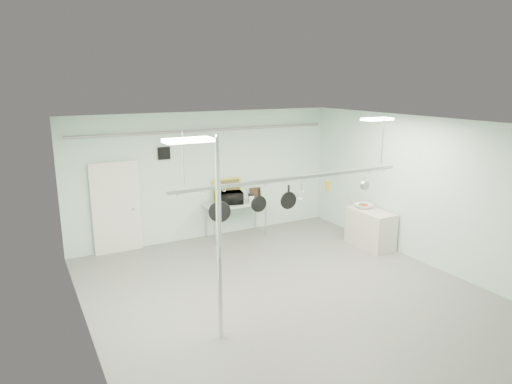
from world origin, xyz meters
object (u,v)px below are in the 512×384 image
pot_rack (294,177)px  skillet_mid (259,200)px  fruit_bowl (364,206)px  chrome_pole (219,241)px  coffee_canister (251,199)px  skillet_right (289,196)px  microwave (231,198)px  skillet_left (220,208)px  prep_table (236,205)px  side_cabinet (370,229)px

pot_rack → skillet_mid: bearing=180.0°
fruit_bowl → chrome_pole: bearing=-154.9°
coffee_canister → pot_rack: bearing=-103.5°
chrome_pole → skillet_right: chrome_pole is taller
skillet_mid → fruit_bowl: bearing=25.2°
microwave → skillet_left: size_ratio=1.14×
microwave → skillet_right: size_ratio=1.30×
microwave → fruit_bowl: bearing=157.5°
pot_rack → skillet_right: 0.38m
prep_table → skillet_left: skillet_left is taller
pot_rack → coffee_canister: bearing=76.5°
skillet_left → pot_rack: bearing=19.0°
skillet_mid → chrome_pole: bearing=-137.6°
chrome_pole → microwave: 4.71m
microwave → coffee_canister: (0.49, -0.13, -0.06)m
skillet_left → side_cabinet: bearing=33.0°
skillet_mid → microwave: bearing=77.9°
microwave → fruit_bowl: 3.28m
side_cabinet → pot_rack: pot_rack is taller
prep_table → coffee_canister: 0.43m
microwave → skillet_mid: bearing=85.8°
fruit_bowl → microwave: bearing=144.8°
pot_rack → fruit_bowl: bearing=24.9°
prep_table → skillet_mid: 3.64m
skillet_left → skillet_right: 1.38m
side_cabinet → coffee_canister: size_ratio=6.41×
prep_table → coffee_canister: size_ratio=8.54×
microwave → skillet_left: (-1.75, -3.26, 0.78)m
prep_table → side_cabinet: bearing=-40.8°
prep_table → skillet_left: bearing=-119.8°
skillet_right → skillet_left: bearing=-177.3°
side_cabinet → coffee_canister: coffee_canister is taller
chrome_pole → coffee_canister: size_ratio=17.09×
microwave → skillet_right: bearing=96.2°
chrome_pole → skillet_mid: (1.17, 0.90, 0.28)m
prep_table → microwave: microwave is taller
skillet_left → prep_table: bearing=79.3°
skillet_right → coffee_canister: bearing=77.3°
fruit_bowl → pot_rack: bearing=-155.1°
chrome_pole → skillet_right: size_ratio=7.44×
chrome_pole → microwave: chrome_pole is taller
side_cabinet → skillet_left: 4.78m
prep_table → pot_rack: bearing=-96.9°
pot_rack → fruit_bowl: size_ratio=11.41×
prep_table → skillet_left: 3.93m
coffee_canister → skillet_right: 3.36m
coffee_canister → fruit_bowl: (2.19, -1.76, -0.05)m
skillet_left → skillet_right: bearing=19.0°
side_cabinet → skillet_mid: bearing=-163.4°
skillet_right → microwave: bearing=86.3°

